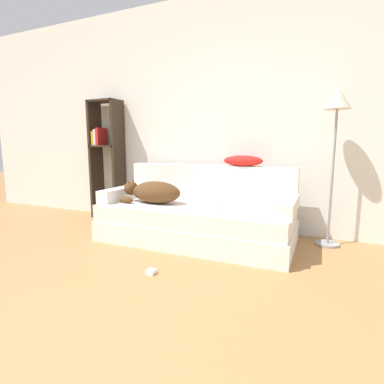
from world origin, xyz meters
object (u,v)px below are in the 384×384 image
at_px(laptop, 204,207).
at_px(bookshelf, 106,153).
at_px(couch, 196,223).
at_px(floor_lamp, 337,117).
at_px(throw_pillow, 243,161).
at_px(power_adapter, 151,272).
at_px(dog, 153,192).

relative_size(laptop, bookshelf, 0.25).
bearing_deg(couch, laptop, -37.44).
relative_size(laptop, floor_lamp, 0.25).
bearing_deg(throw_pillow, bookshelf, 176.78).
relative_size(throw_pillow, power_adapter, 6.31).
bearing_deg(couch, dog, -170.26).
bearing_deg(throw_pillow, laptop, -118.43).
bearing_deg(couch, power_adapter, -89.71).
bearing_deg(laptop, bookshelf, 142.74).
height_order(couch, throw_pillow, throw_pillow).
xyz_separation_m(dog, laptop, (0.60, -0.02, -0.11)).
height_order(dog, power_adapter, dog).
xyz_separation_m(bookshelf, power_adapter, (1.53, -1.38, -0.87)).
relative_size(couch, throw_pillow, 4.63).
bearing_deg(floor_lamp, couch, -162.56).
bearing_deg(couch, bookshelf, 162.52).
bearing_deg(dog, bookshelf, 152.28).
relative_size(laptop, throw_pillow, 0.91).
distance_m(couch, power_adapter, 0.92).
height_order(couch, floor_lamp, floor_lamp).
relative_size(dog, throw_pillow, 1.58).
distance_m(throw_pillow, floor_lamp, 0.98).
xyz_separation_m(laptop, bookshelf, (-1.66, 0.58, 0.50)).
bearing_deg(power_adapter, dog, 119.49).
bearing_deg(bookshelf, couch, -17.48).
distance_m(dog, throw_pillow, 1.02).
distance_m(dog, floor_lamp, 1.95).
relative_size(couch, dog, 2.94).
bearing_deg(bookshelf, throw_pillow, -3.22).
bearing_deg(floor_lamp, power_adapter, -134.24).
xyz_separation_m(couch, dog, (-0.46, -0.08, 0.31)).
bearing_deg(power_adapter, bookshelf, 137.91).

